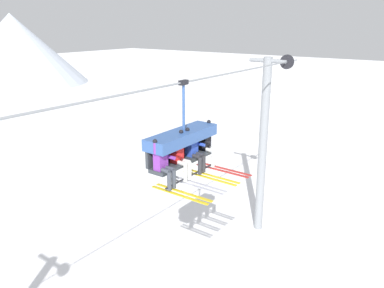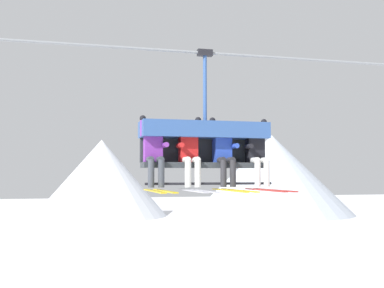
{
  "view_description": "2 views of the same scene",
  "coord_description": "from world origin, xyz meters",
  "px_view_note": "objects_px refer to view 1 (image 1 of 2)",
  "views": [
    {
      "loc": [
        -6.22,
        -6.58,
        9.0
      ],
      "look_at": [
        1.52,
        -0.9,
        5.9
      ],
      "focal_mm": 35.0,
      "sensor_mm": 36.0,
      "label": 1
    },
    {
      "loc": [
        -1.14,
        -9.29,
        5.33
      ],
      "look_at": [
        1.06,
        -0.74,
        5.88
      ],
      "focal_mm": 45.0,
      "sensor_mm": 36.0,
      "label": 2
    }
  ],
  "objects_px": {
    "skier_purple": "(164,163)",
    "skier_red": "(181,156)",
    "chairlift_chair": "(182,142)",
    "skier_black": "(209,144)",
    "lift_tower_far": "(263,143)",
    "skier_blue": "(195,150)"
  },
  "relations": [
    {
      "from": "skier_purple",
      "to": "skier_red",
      "type": "distance_m",
      "value": 0.66
    },
    {
      "from": "chairlift_chair",
      "to": "skier_black",
      "type": "height_order",
      "value": "chairlift_chair"
    },
    {
      "from": "lift_tower_far",
      "to": "chairlift_chair",
      "type": "bearing_deg",
      "value": -173.9
    },
    {
      "from": "chairlift_chair",
      "to": "skier_red",
      "type": "xyz_separation_m",
      "value": [
        -0.32,
        -0.21,
        -0.27
      ]
    },
    {
      "from": "skier_red",
      "to": "skier_blue",
      "type": "bearing_deg",
      "value": 0.0
    },
    {
      "from": "chairlift_chair",
      "to": "skier_blue",
      "type": "relative_size",
      "value": 1.47
    },
    {
      "from": "skier_purple",
      "to": "skier_blue",
      "type": "xyz_separation_m",
      "value": [
        1.3,
        0.0,
        0.0
      ]
    },
    {
      "from": "chairlift_chair",
      "to": "skier_purple",
      "type": "relative_size",
      "value": 1.47
    },
    {
      "from": "skier_blue",
      "to": "skier_red",
      "type": "bearing_deg",
      "value": 180.0
    },
    {
      "from": "skier_purple",
      "to": "skier_black",
      "type": "height_order",
      "value": "same"
    },
    {
      "from": "lift_tower_far",
      "to": "skier_red",
      "type": "height_order",
      "value": "lift_tower_far"
    },
    {
      "from": "lift_tower_far",
      "to": "skier_blue",
      "type": "bearing_deg",
      "value": -171.68
    },
    {
      "from": "chairlift_chair",
      "to": "skier_red",
      "type": "height_order",
      "value": "chairlift_chair"
    },
    {
      "from": "chairlift_chair",
      "to": "skier_red",
      "type": "distance_m",
      "value": 0.47
    },
    {
      "from": "lift_tower_far",
      "to": "skier_black",
      "type": "xyz_separation_m",
      "value": [
        -5.65,
        -0.92,
        1.63
      ]
    },
    {
      "from": "lift_tower_far",
      "to": "skier_red",
      "type": "relative_size",
      "value": 4.62
    },
    {
      "from": "skier_purple",
      "to": "skier_black",
      "type": "distance_m",
      "value": 1.95
    },
    {
      "from": "skier_blue",
      "to": "skier_black",
      "type": "xyz_separation_m",
      "value": [
        0.66,
        0.0,
        0.0
      ]
    },
    {
      "from": "lift_tower_far",
      "to": "skier_blue",
      "type": "distance_m",
      "value": 6.57
    },
    {
      "from": "lift_tower_far",
      "to": "skier_black",
      "type": "distance_m",
      "value": 5.95
    },
    {
      "from": "chairlift_chair",
      "to": "skier_red",
      "type": "bearing_deg",
      "value": -146.28
    },
    {
      "from": "chairlift_chair",
      "to": "skier_purple",
      "type": "bearing_deg",
      "value": -167.62
    }
  ]
}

